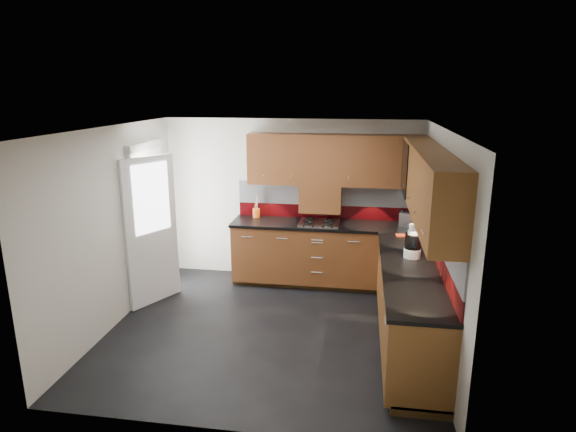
% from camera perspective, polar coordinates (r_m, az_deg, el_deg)
% --- Properties ---
extents(room, '(4.00, 3.80, 2.64)m').
position_cam_1_polar(room, '(5.43, -2.32, 0.81)').
color(room, black).
extents(base_cabinets, '(2.70, 3.20, 0.95)m').
position_cam_1_polar(base_cabinets, '(6.35, 8.61, -7.32)').
color(base_cabinets, '#612F15').
rests_on(base_cabinets, room).
extents(countertop, '(2.72, 3.22, 0.04)m').
position_cam_1_polar(countertop, '(6.17, 8.66, -3.22)').
color(countertop, black).
rests_on(countertop, base_cabinets).
extents(backsplash, '(2.70, 3.20, 0.54)m').
position_cam_1_polar(backsplash, '(6.31, 10.79, -0.16)').
color(backsplash, '#67090E').
rests_on(backsplash, countertop).
extents(upper_cabinets, '(2.50, 3.20, 0.72)m').
position_cam_1_polar(upper_cabinets, '(6.03, 10.68, 5.27)').
color(upper_cabinets, '#612F15').
rests_on(upper_cabinets, room).
extents(extractor_hood, '(0.60, 0.33, 0.40)m').
position_cam_1_polar(extractor_hood, '(7.00, 3.88, 2.14)').
color(extractor_hood, '#612F15').
rests_on(extractor_hood, room).
extents(glass_cabinet, '(0.32, 0.80, 0.66)m').
position_cam_1_polar(glass_cabinet, '(6.34, 14.97, 5.73)').
color(glass_cabinet, black).
rests_on(glass_cabinet, room).
extents(back_door, '(0.42, 1.19, 2.04)m').
position_cam_1_polar(back_door, '(6.78, -15.97, -0.97)').
color(back_door, white).
rests_on(back_door, room).
extents(gas_hob, '(0.57, 0.50, 0.04)m').
position_cam_1_polar(gas_hob, '(6.92, 3.71, -0.79)').
color(gas_hob, silver).
rests_on(gas_hob, countertop).
extents(utensil_pot, '(0.11, 0.11, 0.38)m').
position_cam_1_polar(utensil_pot, '(7.25, -3.78, 0.56)').
color(utensil_pot, '#D65E14').
rests_on(utensil_pot, countertop).
extents(toaster, '(0.32, 0.24, 0.20)m').
position_cam_1_polar(toaster, '(6.98, 14.28, -0.38)').
color(toaster, silver).
rests_on(toaster, countertop).
extents(food_processor, '(0.19, 0.19, 0.32)m').
position_cam_1_polar(food_processor, '(5.68, 14.56, -3.36)').
color(food_processor, white).
rests_on(food_processor, countertop).
extents(paper_towel, '(0.14, 0.14, 0.25)m').
position_cam_1_polar(paper_towel, '(6.17, 14.68, -2.12)').
color(paper_towel, white).
rests_on(paper_towel, countertop).
extents(orange_cloth, '(0.16, 0.14, 0.02)m').
position_cam_1_polar(orange_cloth, '(6.50, 13.35, -2.26)').
color(orange_cloth, red).
rests_on(orange_cloth, countertop).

